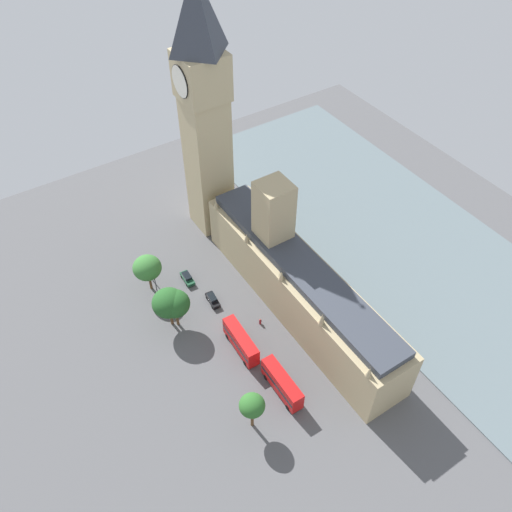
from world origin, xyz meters
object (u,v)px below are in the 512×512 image
Objects in this scene: car_black_trailing at (213,299)px; plane_tree_leading at (147,268)px; pedestrian_corner at (260,322)px; plane_tree_by_river_gate at (169,303)px; street_lamp_kerbside at (150,267)px; parliament_building at (296,281)px; plane_tree_opposite_hall at (175,304)px; plane_tree_near_tower at (252,406)px; car_dark_green_far_end at (187,278)px; clock_tower at (204,111)px; double_decker_bus_under_trees at (282,383)px; street_lamp_slot_10 at (155,282)px; double_decker_bus_midblock at (241,341)px.

plane_tree_leading is at bearing -43.59° from car_black_trailing.
plane_tree_by_river_gate reaches higher than pedestrian_corner.
plane_tree_leading is at bearing 55.65° from street_lamp_kerbside.
car_black_trailing is 0.50× the size of plane_tree_leading.
parliament_building is 6.01× the size of plane_tree_opposite_hall.
plane_tree_by_river_gate reaches higher than car_black_trailing.
parliament_building is 6.28× the size of plane_tree_near_tower.
street_lamp_kerbside is (6.60, -4.04, 3.70)m from car_dark_green_far_end.
plane_tree_near_tower is 40.98m from street_lamp_kerbside.
clock_tower is at bearing -114.36° from car_black_trailing.
plane_tree_leading is at bearing -87.67° from plane_tree_opposite_hall.
pedestrian_corner is (-5.16, -15.28, -1.92)m from double_decker_bus_under_trees.
plane_tree_by_river_gate is at bearing 50.22° from car_dark_green_far_end.
street_lamp_slot_10 reaches higher than car_black_trailing.
double_decker_bus_midblock is at bearing 12.45° from parliament_building.
parliament_building reaches higher than plane_tree_near_tower.
pedestrian_corner is (9.04, 0.29, -6.86)m from parliament_building.
car_black_trailing is 30.13m from plane_tree_near_tower.
double_decker_bus_under_trees is at bearing 47.64° from parliament_building.
plane_tree_near_tower is 28.01m from plane_tree_by_river_gate.
clock_tower reaches higher than double_decker_bus_midblock.
double_decker_bus_under_trees is 9.72m from plane_tree_near_tower.
double_decker_bus_under_trees is at bearing 99.19° from double_decker_bus_midblock.
street_lamp_kerbside is (13.75, -22.92, 3.88)m from pedestrian_corner.
plane_tree_near_tower is (-0.99, 27.19, 0.25)m from plane_tree_opposite_hall.
plane_tree_near_tower is at bearing 91.83° from street_lamp_slot_10.
double_decker_bus_under_trees is 27.54m from plane_tree_by_river_gate.
street_lamp_slot_10 is (7.46, 0.28, 3.42)m from car_dark_green_far_end.
parliament_building is 5.31× the size of double_decker_bus_midblock.
street_lamp_slot_10 is at bearing -88.87° from plane_tree_opposite_hall.
plane_tree_opposite_hall is 27.21m from plane_tree_near_tower.
street_lamp_kerbside is at bearing -163.45° from pedestrian_corner.
parliament_building is 5.80× the size of plane_tree_by_river_gate.
pedestrian_corner is 19.32m from plane_tree_by_river_gate.
car_dark_green_far_end is 0.69× the size of street_lamp_kerbside.
parliament_building reaches higher than plane_tree_leading.
plane_tree_leading is (1.48, -39.21, -0.31)m from plane_tree_near_tower.
plane_tree_by_river_gate is 13.27m from street_lamp_kerbside.
street_lamp_slot_10 is (7.99, -21.76, 1.67)m from double_decker_bus_midblock.
street_lamp_slot_10 is (22.01, 14.53, -26.66)m from clock_tower.
parliament_building reaches higher than car_black_trailing.
plane_tree_opposite_hall is at bearing -87.92° from plane_tree_near_tower.
street_lamp_slot_10 reaches higher than pedestrian_corner.
plane_tree_leading is 2.90m from street_lamp_kerbside.
plane_tree_opposite_hall is at bearing -20.77° from parliament_building.
plane_tree_near_tower is at bearing 94.01° from plane_tree_by_river_gate.
clock_tower is 37.50m from street_lamp_slot_10.
car_black_trailing is at bearing -88.70° from double_decker_bus_under_trees.
car_black_trailing is (14.48, -10.13, -6.68)m from parliament_building.
plane_tree_leading reaches higher than pedestrian_corner.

